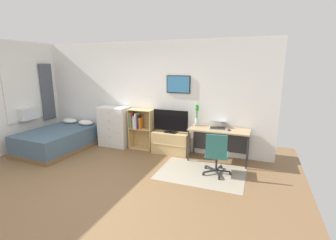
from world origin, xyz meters
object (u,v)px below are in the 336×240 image
desk (219,134)px  laptop (218,125)px  tv_stand (171,143)px  computer_mouse (229,130)px  office_chair (216,153)px  dresser (114,127)px  bookshelf (139,126)px  bamboo_vase (197,114)px  bed (59,139)px  television (171,121)px

desk → laptop: laptop is taller
tv_stand → computer_mouse: size_ratio=8.54×
laptop → computer_mouse: bearing=-37.3°
desk → office_chair: bearing=-84.2°
dresser → bookshelf: dresser is taller
laptop → bamboo_vase: bearing=164.8°
dresser → computer_mouse: 2.98m
computer_mouse → bamboo_vase: (-0.76, 0.20, 0.25)m
laptop → dresser: bearing=172.3°
dresser → laptop: dresser is taller
dresser → laptop: 2.72m
bed → dresser: 1.41m
television → bamboo_vase: (0.61, 0.11, 0.20)m
office_chair → laptop: laptop is taller
bed → laptop: size_ratio=4.55×
bed → bamboo_vase: bamboo_vase is taller
television → desk: size_ratio=0.66×
television → bamboo_vase: size_ratio=1.74×
bed → desk: size_ratio=1.49×
dresser → television: size_ratio=1.22×
television → computer_mouse: bearing=-4.1°
television → bamboo_vase: bamboo_vase is taller
television → bed: bearing=-165.2°
dresser → bookshelf: 0.73m
bed → bookshelf: bearing=25.3°
dresser → office_chair: dresser is taller
television → desk: bearing=1.1°
tv_stand → bamboo_vase: bearing=7.7°
television → bamboo_vase: bearing=9.7°
tv_stand → dresser: bearing=-179.5°
office_chair → computer_mouse: 0.79m
dresser → computer_mouse: (2.97, -0.11, 0.23)m
tv_stand → desk: desk is taller
office_chair → desk: bearing=91.0°
laptop → desk: bearing=-34.6°
dresser → computer_mouse: dresser is taller
bed → desk: bearing=13.1°
tv_stand → office_chair: size_ratio=1.03×
tv_stand → bamboo_vase: (0.61, 0.08, 0.74)m
bookshelf → desk: (2.04, -0.05, 0.01)m
bookshelf → computer_mouse: size_ratio=9.87×
desk → bamboo_vase: size_ratio=2.65×
dresser → desk: (2.76, 0.01, 0.07)m
bed → dresser: size_ratio=1.85×
bed → dresser: dresser is taller
dresser → tv_stand: 1.62m
tv_stand → computer_mouse: 1.47m
television → desk: television is taller
bookshelf → office_chair: 2.31m
tv_stand → bed: bearing=-164.8°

